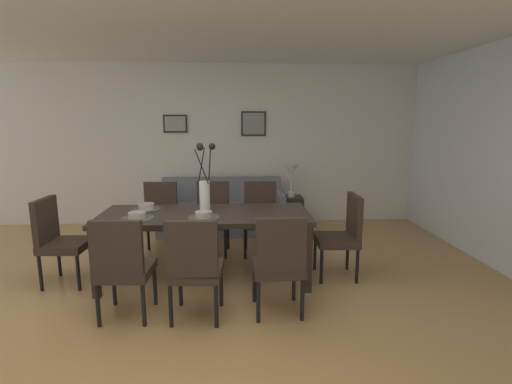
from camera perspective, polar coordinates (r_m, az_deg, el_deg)
ground_plane at (r=3.58m, az=-12.97°, el=-17.96°), size 9.00×9.00×0.00m
back_wall_panel at (r=6.39m, az=-8.61°, el=6.98°), size 9.00×0.10×2.60m
ceiling_panel at (r=3.67m, az=-13.73°, el=25.22°), size 9.00×7.20×0.08m
dining_table at (r=4.07m, az=-7.64°, el=-4.10°), size 2.20×0.90×0.74m
dining_chair_near_left at (r=3.45m, az=-19.43°, el=-10.16°), size 0.46×0.46×0.92m
dining_chair_near_right at (r=5.02m, az=-14.35°, el=-3.37°), size 0.46×0.46×0.92m
dining_chair_far_left at (r=3.29m, az=-9.22°, el=-10.70°), size 0.47×0.47×0.92m
dining_chair_far_right at (r=4.95m, az=-6.59°, el=-3.30°), size 0.47×0.47×0.92m
dining_chair_mid_left at (r=3.34m, az=3.47°, el=-10.24°), size 0.46×0.46×0.92m
dining_chair_mid_right at (r=4.91m, az=0.65°, el=-3.33°), size 0.47×0.47×0.92m
dining_chair_head_west at (r=4.48m, az=-27.68°, el=-5.99°), size 0.46×0.46×0.92m
dining_chair_head_east at (r=4.25m, az=13.02°, el=-5.87°), size 0.45×0.45×0.92m
centerpiece_vase at (r=3.99m, az=-7.75°, el=0.80°), size 0.21×0.23×0.73m
placemat_near_left at (r=3.96m, az=-17.46°, el=-3.81°), size 0.32×0.32×0.01m
bowl_near_left at (r=3.96m, az=-17.49°, el=-3.29°), size 0.17×0.17×0.07m
placemat_near_right at (r=4.34m, az=-16.19°, el=-2.49°), size 0.32×0.32×0.01m
bowl_near_right at (r=4.34m, az=-16.21°, el=-2.01°), size 0.17×0.17×0.07m
placemat_far_left at (r=3.86m, az=-7.89°, el=-3.82°), size 0.32×0.32×0.01m
bowl_far_left at (r=3.85m, az=-7.91°, el=-3.28°), size 0.17×0.17×0.07m
sofa at (r=5.97m, az=-5.15°, el=-3.13°), size 1.90×0.84×0.80m
side_table at (r=6.06m, az=5.23°, el=-3.11°), size 0.36×0.36×0.52m
table_lamp at (r=5.94m, az=5.34°, el=2.83°), size 0.22×0.22×0.51m
framed_picture_left at (r=6.35m, az=-12.07°, el=10.02°), size 0.38×0.03×0.28m
framed_picture_center at (r=6.29m, az=-0.37°, el=10.25°), size 0.40×0.03×0.40m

